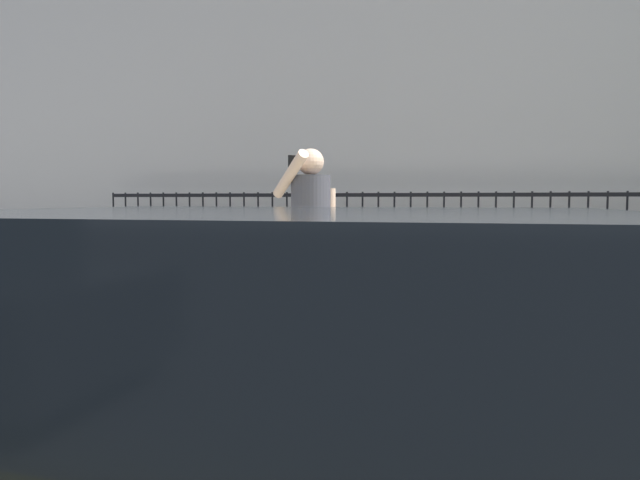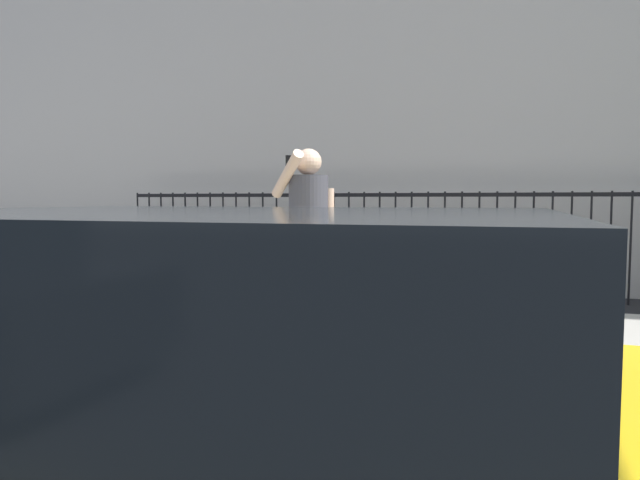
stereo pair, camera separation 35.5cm
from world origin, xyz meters
name	(u,v)px [view 2 (the right image)]	position (x,y,z in m)	size (l,w,h in m)	color
ground_plane	(379,468)	(0.00, 0.00, 0.00)	(60.00, 60.00, 0.00)	black
sidewalk	(435,353)	(0.00, 2.20, 0.07)	(28.00, 4.40, 0.15)	#B2ADA3
iron_fence	(470,230)	(0.00, 5.90, 1.02)	(12.03, 0.04, 1.60)	black
taxi_yellow	(257,456)	(-0.04, -1.46, 0.70)	(4.22, 1.91, 1.45)	yellow
pedestrian_on_phone	(311,234)	(-1.00, 1.63, 1.18)	(0.69, 0.70, 1.77)	beige
street_bench	(184,266)	(-3.27, 3.16, 0.65)	(1.60, 0.45, 0.95)	brown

